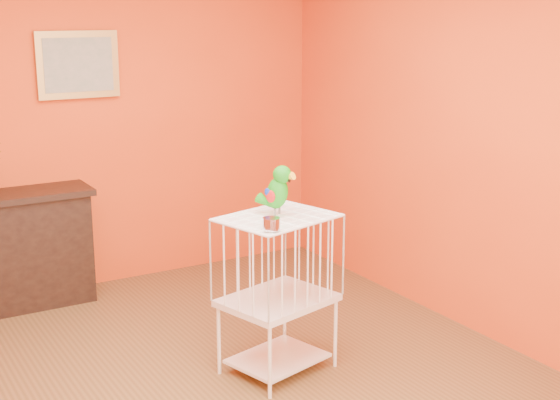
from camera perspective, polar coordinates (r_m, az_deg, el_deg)
room_shell at (r=4.05m, az=-5.44°, el=5.56°), size 4.50×4.50×4.50m
console_cabinet at (r=6.03m, az=-18.98°, el=-3.56°), size 1.17×0.42×0.87m
framed_picture at (r=6.10m, az=-14.55°, el=9.56°), size 0.62×0.04×0.50m
birdcage at (r=4.70m, az=-0.17°, el=-6.76°), size 0.73×0.63×0.98m
feed_cup at (r=4.27m, az=-0.64°, el=-1.75°), size 0.10×0.10×0.07m
parrot at (r=4.57m, az=-0.19°, el=0.78°), size 0.19×0.26×0.30m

